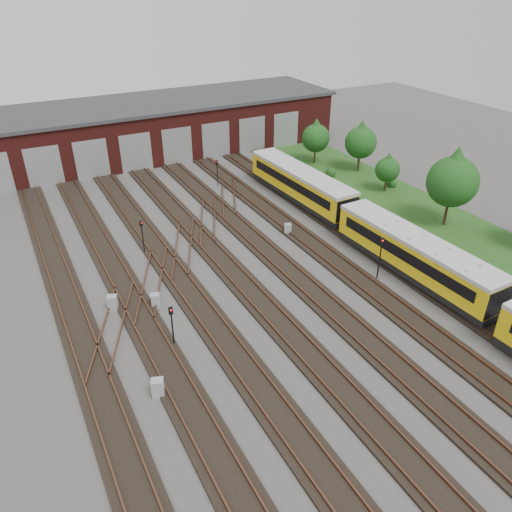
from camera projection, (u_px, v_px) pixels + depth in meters
name	position (u px, v px, depth m)	size (l,w,h in m)	color
ground	(316.00, 326.00, 33.11)	(120.00, 120.00, 0.00)	#42403D
track_network	(309.00, 321.00, 33.43)	(30.40, 70.00, 0.33)	black
maintenance_shed	(137.00, 129.00, 61.99)	(51.00, 12.50, 6.35)	#511714
grass_verge	(421.00, 212.00, 48.44)	(8.00, 55.00, 0.05)	#1E4517
metro_train	(414.00, 254.00, 37.59)	(3.17, 46.83, 3.05)	black
signal_mast_0	(172.00, 321.00, 30.52)	(0.26, 0.24, 2.94)	black
signal_mast_1	(142.00, 233.00, 40.63)	(0.25, 0.24, 2.97)	black
signal_mast_2	(217.00, 169.00, 53.59)	(0.26, 0.25, 2.82)	black
signal_mast_3	(381.00, 253.00, 37.18)	(0.30, 0.29, 3.45)	black
relay_cabinet_0	(158.00, 388.00, 27.49)	(0.69, 0.57, 1.14)	#9C9EA0
relay_cabinet_1	(113.00, 303.00, 34.50)	(0.66, 0.55, 1.11)	#9C9EA0
relay_cabinet_2	(155.00, 300.00, 34.80)	(0.62, 0.52, 1.03)	#9C9EA0
relay_cabinet_3	(288.00, 229.00, 44.31)	(0.59, 0.49, 0.98)	#9C9EA0
relay_cabinet_4	(378.00, 231.00, 43.94)	(0.62, 0.52, 1.04)	#9C9EA0
tree_0	(316.00, 135.00, 58.80)	(3.29, 3.29, 5.46)	#372318
tree_1	(361.00, 139.00, 56.34)	(3.60, 3.60, 5.97)	#372318
tree_2	(454.00, 176.00, 43.70)	(4.51, 4.51, 7.48)	#372318
tree_3	(388.00, 167.00, 51.63)	(2.56, 2.56, 4.24)	#372318
bush_1	(331.00, 171.00, 56.48)	(1.19, 1.19, 1.19)	#134313
bush_2	(392.00, 182.00, 53.82)	(1.06, 1.06, 1.06)	#134313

